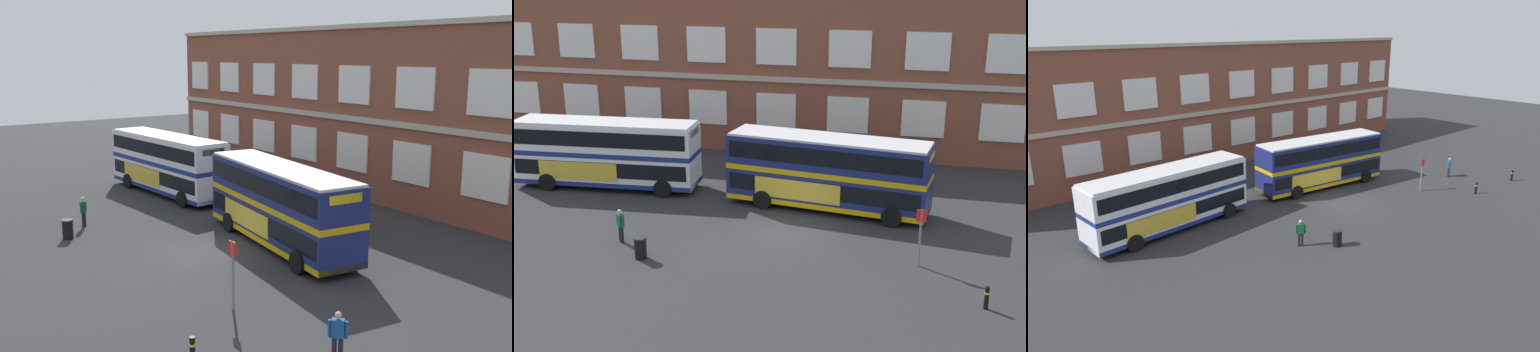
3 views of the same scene
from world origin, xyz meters
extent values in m
plane|color=#2B2B2D|center=(0.00, 2.00, 0.00)|extent=(120.00, 120.00, 0.00)
cube|color=brown|center=(-1.38, 18.00, 5.53)|extent=(50.17, 8.00, 11.07)
cube|color=#B2A893|center=(-1.38, 13.92, 5.31)|extent=(50.17, 0.16, 0.36)
cube|color=silver|center=(-23.95, 13.94, 3.10)|extent=(2.81, 0.12, 2.43)
cube|color=silver|center=(-18.94, 13.94, 3.10)|extent=(2.81, 0.12, 2.43)
cube|color=silver|center=(-13.92, 13.94, 3.10)|extent=(2.81, 0.12, 2.43)
cube|color=silver|center=(-8.90, 13.94, 3.10)|extent=(2.81, 0.12, 2.43)
cube|color=silver|center=(-3.89, 13.94, 3.10)|extent=(2.81, 0.12, 2.43)
cube|color=silver|center=(1.13, 13.94, 3.10)|extent=(2.81, 0.12, 2.43)
cube|color=silver|center=(6.15, 13.94, 3.10)|extent=(2.81, 0.12, 2.43)
cube|color=silver|center=(11.16, 13.94, 3.10)|extent=(2.81, 0.12, 2.43)
cube|color=silver|center=(-23.95, 13.94, 7.53)|extent=(2.81, 0.12, 2.43)
cube|color=silver|center=(-18.94, 13.94, 7.53)|extent=(2.81, 0.12, 2.43)
cube|color=silver|center=(-13.92, 13.94, 7.53)|extent=(2.81, 0.12, 2.43)
cube|color=silver|center=(-8.90, 13.94, 7.53)|extent=(2.81, 0.12, 2.43)
cube|color=silver|center=(-3.89, 13.94, 7.53)|extent=(2.81, 0.12, 2.43)
cube|color=silver|center=(1.13, 13.94, 7.53)|extent=(2.81, 0.12, 2.43)
cube|color=silver|center=(6.15, 13.94, 7.53)|extent=(2.81, 0.12, 2.43)
cube|color=silver|center=(11.16, 13.94, 7.53)|extent=(2.81, 0.12, 2.43)
cube|color=silver|center=(-11.98, 4.39, 1.23)|extent=(11.17, 3.44, 1.75)
cube|color=black|center=(-11.98, 4.39, 1.44)|extent=(10.74, 3.44, 0.90)
cube|color=navy|center=(-11.98, 4.39, 2.25)|extent=(11.17, 3.44, 0.30)
cube|color=silver|center=(-11.98, 4.39, 3.17)|extent=(11.17, 3.44, 1.55)
cube|color=black|center=(-11.98, 4.39, 3.25)|extent=(10.74, 3.44, 0.90)
cube|color=navy|center=(-11.98, 4.39, 0.49)|extent=(11.17, 3.46, 0.28)
cube|color=silver|center=(-11.98, 4.39, 4.01)|extent=(10.94, 3.32, 0.12)
cube|color=gold|center=(-13.19, 2.99, 1.31)|extent=(4.83, 0.42, 1.10)
cube|color=yellow|center=(-6.53, 4.83, 3.60)|extent=(0.19, 1.66, 0.40)
cylinder|color=black|center=(-8.04, 3.43, 0.52)|extent=(1.06, 0.40, 1.04)
cylinder|color=black|center=(-8.24, 5.97, 0.52)|extent=(1.06, 0.40, 1.04)
cylinder|color=black|center=(-15.16, 2.85, 0.52)|extent=(1.06, 0.40, 1.04)
cylinder|color=black|center=(-15.37, 5.39, 0.52)|extent=(1.06, 0.40, 1.04)
cube|color=navy|center=(1.48, 3.89, 1.23)|extent=(11.24, 3.96, 1.75)
cube|color=black|center=(1.48, 3.89, 1.44)|extent=(10.81, 3.94, 0.90)
cube|color=gold|center=(1.48, 3.89, 2.25)|extent=(11.24, 3.96, 0.30)
cube|color=navy|center=(1.48, 3.89, 3.17)|extent=(11.24, 3.96, 1.55)
cube|color=black|center=(1.48, 3.89, 3.25)|extent=(10.81, 3.94, 0.90)
cube|color=gold|center=(1.48, 3.89, 0.49)|extent=(11.24, 3.98, 0.28)
cube|color=silver|center=(1.48, 3.89, 4.01)|extent=(11.01, 3.83, 0.12)
cube|color=gold|center=(0.00, 2.78, 1.31)|extent=(4.80, 0.66, 1.10)
cube|color=yellow|center=(6.90, 3.18, 3.60)|extent=(0.28, 1.65, 0.40)
cylinder|color=black|center=(5.13, 2.12, 0.52)|extent=(1.07, 0.45, 1.04)
cylinder|color=black|center=(5.46, 4.65, 0.52)|extent=(1.07, 0.45, 1.04)
cylinder|color=black|center=(-1.96, 3.06, 0.52)|extent=(1.07, 0.45, 1.04)
cylinder|color=black|center=(-1.63, 5.58, 0.52)|extent=(1.07, 0.45, 1.04)
cylinder|color=black|center=(-7.33, -3.18, 0.42)|extent=(0.23, 0.23, 0.85)
cylinder|color=black|center=(-7.48, -3.05, 0.42)|extent=(0.23, 0.23, 0.85)
cube|color=#145933|center=(-7.41, -3.12, 1.15)|extent=(0.46, 0.44, 0.60)
cylinder|color=#145933|center=(-7.21, -3.28, 1.12)|extent=(0.15, 0.15, 0.57)
cylinder|color=#145933|center=(-7.61, -2.95, 1.12)|extent=(0.15, 0.15, 0.57)
sphere|color=tan|center=(-7.41, -3.12, 1.59)|extent=(0.22, 0.22, 0.22)
cylinder|color=slate|center=(6.67, -2.26, 1.35)|extent=(0.10, 0.10, 2.70)
cube|color=red|center=(6.67, -2.28, 2.42)|extent=(0.44, 0.04, 0.56)
cylinder|color=black|center=(-5.72, -4.56, 0.47)|extent=(0.56, 0.56, 0.95)
cylinder|color=black|center=(-5.72, -4.56, 0.99)|extent=(0.60, 0.60, 0.08)
cylinder|color=black|center=(9.40, -5.52, 0.47)|extent=(0.18, 0.18, 0.95)
cylinder|color=yellow|center=(9.40, -5.52, 0.68)|extent=(0.19, 0.19, 0.08)
camera|label=1|loc=(24.49, -13.67, 9.54)|focal=41.93mm
camera|label=2|loc=(6.91, -29.98, 12.95)|focal=46.37mm
camera|label=3|loc=(-25.41, -21.98, 12.74)|focal=33.30mm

